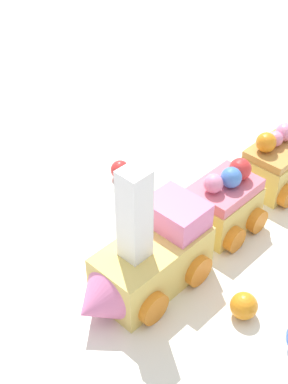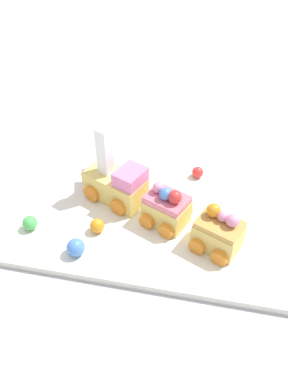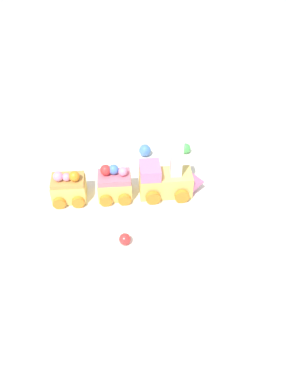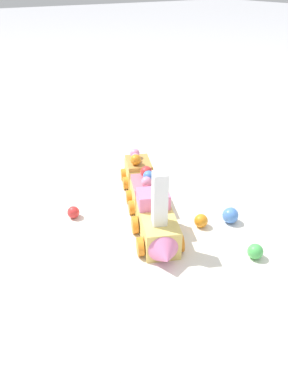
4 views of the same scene
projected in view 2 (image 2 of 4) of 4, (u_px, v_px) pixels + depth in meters
ground_plane at (160, 208)px, 0.65m from camera, size 10.00×10.00×0.00m
display_board at (160, 206)px, 0.65m from camera, size 0.77×0.34×0.01m
cake_train_locomotive at (112, 181)px, 0.64m from camera, size 0.14×0.10×0.13m
cake_car_strawberry at (167, 208)px, 0.59m from camera, size 0.08×0.09×0.07m
cake_car_caramel at (218, 233)px, 0.55m from camera, size 0.08×0.09×0.07m
gumball_orange at (97, 226)px, 0.59m from camera, size 0.02×0.02×0.02m
gumball_blue at (76, 247)px, 0.55m from camera, size 0.03×0.03×0.03m
gumball_red at (198, 172)px, 0.69m from camera, size 0.02×0.02×0.02m
gumball_green at (30, 223)px, 0.59m from camera, size 0.02×0.02×0.02m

